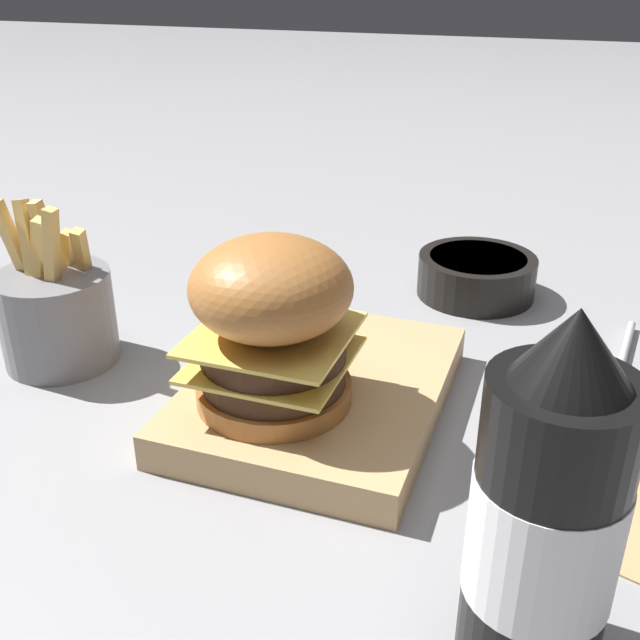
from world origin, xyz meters
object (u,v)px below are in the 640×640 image
Objects in this scene: ketchup_bottle at (546,518)px; side_bowl at (476,274)px; serving_board at (320,391)px; burger at (272,322)px; fries_basket at (57,313)px; spoon at (618,375)px.

side_bowl is (0.45, 0.10, -0.07)m from ketchup_bottle.
serving_board is 1.91× the size of burger.
serving_board is at bearing -89.55° from fries_basket.
fries_basket is 0.49m from spoon.
side_bowl is at bearing 12.19° from ketchup_bottle.
spoon is (0.13, -0.23, -0.01)m from serving_board.
ketchup_bottle is 0.47m from side_bowl.
spoon is (0.31, -0.05, -0.08)m from ketchup_bottle.
ketchup_bottle reaches higher than spoon.
fries_basket is (-0.00, 0.25, 0.03)m from serving_board.
spoon is (-0.14, -0.15, -0.02)m from side_bowl.
ketchup_bottle is 1.35× the size of fries_basket.
ketchup_bottle is 1.30× the size of spoon.
serving_board is 0.28m from side_bowl.
spoon is at bearing -8.67° from ketchup_bottle.
burger is 0.24m from fries_basket.
spoon is (0.17, -0.25, -0.09)m from burger.
serving_board is at bearing -54.41° from spoon.
burger is at bearing -100.64° from fries_basket.
ketchup_bottle is at bearing -125.22° from burger.
burger is 1.03× the size of side_bowl.
serving_board is 0.09m from burger.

